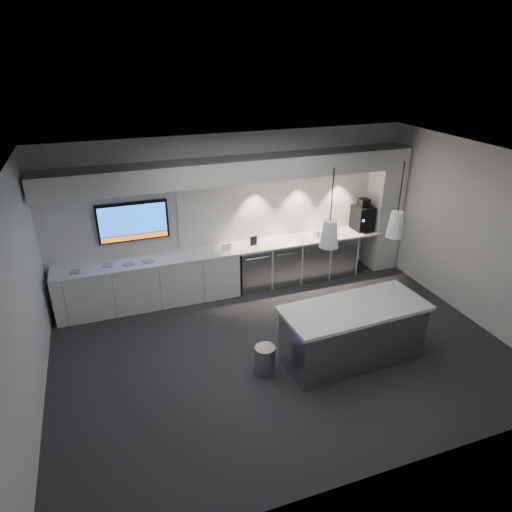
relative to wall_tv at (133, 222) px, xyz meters
name	(u,v)px	position (x,y,z in m)	size (l,w,h in m)	color
floor	(282,350)	(1.90, -2.45, -1.56)	(7.00, 7.00, 0.00)	#2D2D2F
ceiling	(288,163)	(1.90, -2.45, 1.44)	(7.00, 7.00, 0.00)	black
wall_back	(234,212)	(1.90, 0.05, -0.06)	(7.00, 7.00, 0.00)	white
wall_front	(383,371)	(1.90, -4.95, -0.06)	(7.00, 7.00, 0.00)	white
wall_left	(20,308)	(-1.60, -2.45, -0.06)	(7.00, 7.00, 0.00)	white
wall_right	(476,235)	(5.40, -2.45, -0.06)	(7.00, 7.00, 0.00)	white
back_counter	(240,248)	(1.90, -0.27, -0.68)	(6.80, 0.65, 0.04)	white
left_base_cabinets	(150,283)	(0.15, -0.27, -1.13)	(3.30, 0.63, 0.86)	white
fridge_unit_a	(252,267)	(2.15, -0.27, -1.13)	(0.60, 0.61, 0.85)	#93969B
fridge_unit_b	(282,262)	(2.78, -0.27, -1.13)	(0.60, 0.61, 0.85)	#93969B
fridge_unit_c	(310,258)	(3.41, -0.27, -1.13)	(0.60, 0.61, 0.85)	#93969B
fridge_unit_d	(337,254)	(4.04, -0.27, -1.13)	(0.60, 0.61, 0.85)	#93969B
backsplash	(292,203)	(3.10, 0.03, -0.01)	(4.60, 0.03, 1.30)	white
soffit	(238,169)	(1.90, -0.25, 0.84)	(6.90, 0.60, 0.40)	white
column	(384,208)	(5.10, -0.25, -0.26)	(0.55, 0.55, 2.60)	white
wall_tv	(133,222)	(0.00, 0.00, 0.00)	(1.25, 0.07, 0.72)	black
island	(353,333)	(2.82, -2.98, -1.09)	(2.23, 1.05, 0.93)	#93969B
bin	(265,359)	(1.46, -2.84, -1.34)	(0.31, 0.31, 0.43)	#93969B
coffee_machine	(363,217)	(4.59, -0.25, -0.39)	(0.38, 0.54, 0.66)	black
sign_black	(254,241)	(2.18, -0.29, -0.57)	(0.14, 0.02, 0.18)	black
sign_white	(227,248)	(1.61, -0.38, -0.59)	(0.18, 0.02, 0.14)	white
cup_cluster	(321,233)	(3.61, -0.32, -0.59)	(0.27, 0.17, 0.15)	white
tray_a	(75,272)	(-1.07, -0.37, -0.65)	(0.16, 0.16, 0.03)	#A7A7A7
tray_b	(108,265)	(-0.53, -0.28, -0.65)	(0.16, 0.16, 0.03)	#A7A7A7
tray_c	(129,264)	(-0.19, -0.36, -0.65)	(0.16, 0.16, 0.03)	#A7A7A7
tray_d	(148,261)	(0.16, -0.36, -0.65)	(0.16, 0.16, 0.03)	#A7A7A7
pendant_left	(329,234)	(2.30, -2.98, 0.59)	(0.26, 0.26, 1.07)	white
pendant_right	(396,224)	(3.34, -2.98, 0.59)	(0.26, 0.26, 1.07)	white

